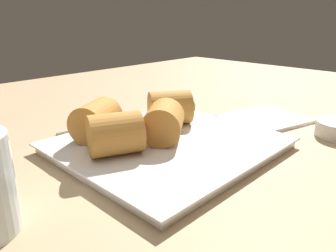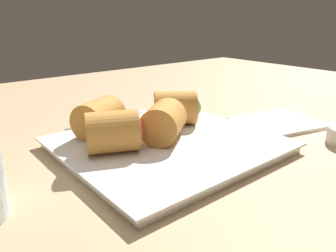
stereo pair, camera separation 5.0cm
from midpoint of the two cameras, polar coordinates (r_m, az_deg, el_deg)
name	(u,v)px [view 1 (the left image)]	position (r cm, az deg, el deg)	size (l,w,h in cm)	color
table_surface	(172,164)	(46.02, -2.34, -6.68)	(180.00, 140.00, 2.00)	tan
serving_plate	(168,145)	(47.73, -3.01, -3.40)	(29.17, 26.69, 1.50)	white
roll_front_left	(173,107)	(54.00, -1.84, 3.22)	(8.64, 8.30, 5.52)	#C68438
roll_front_right	(119,133)	(43.07, -11.90, -1.33)	(8.38, 7.77, 5.52)	#C68438
roll_back_left	(164,121)	(47.10, -3.77, 0.81)	(8.68, 8.45, 5.52)	#C68438
roll_back_right	(98,119)	(49.44, -14.99, 1.07)	(8.53, 8.05, 5.52)	#C68438
spoon	(124,116)	(62.71, -9.99, 1.67)	(16.72, 3.13, 1.29)	silver
napkin	(265,119)	(63.07, 14.42, 1.19)	(16.66, 15.14, 0.60)	silver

